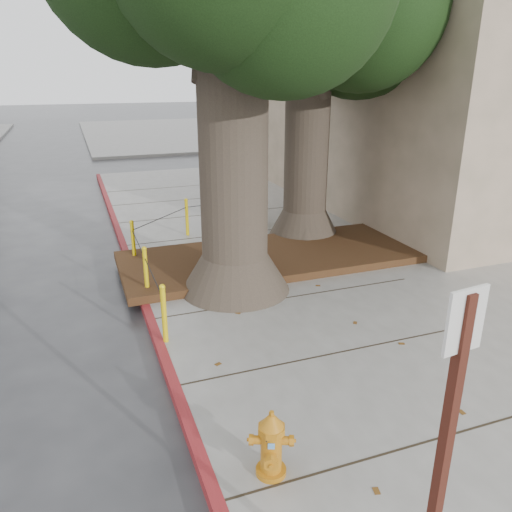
{
  "coord_description": "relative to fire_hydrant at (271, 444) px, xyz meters",
  "views": [
    {
      "loc": [
        -2.91,
        -5.54,
        3.99
      ],
      "look_at": [
        -0.2,
        1.83,
        1.1
      ],
      "focal_mm": 35.0,
      "sensor_mm": 36.0,
      "label": 1
    }
  ],
  "objects": [
    {
      "name": "curb_red",
      "position": [
        -0.61,
        4.33,
        -0.44
      ],
      "size": [
        0.14,
        26.0,
        0.16
      ],
      "primitive_type": "cube",
      "color": "maroon",
      "rests_on": "ground"
    },
    {
      "name": "planter_bed",
      "position": [
        2.29,
        5.73,
        -0.29
      ],
      "size": [
        6.4,
        2.6,
        0.16
      ],
      "primitive_type": "cube",
      "color": "black",
      "rests_on": "sidewalk_main"
    },
    {
      "name": "ground",
      "position": [
        1.39,
        1.83,
        -0.52
      ],
      "size": [
        140.0,
        140.0,
        0.0
      ],
      "primitive_type": "plane",
      "color": "#28282B",
      "rests_on": "ground"
    },
    {
      "name": "car_red",
      "position": [
        11.44,
        21.63,
        0.08
      ],
      "size": [
        3.7,
        1.48,
        1.2
      ],
      "primitive_type": "imported",
      "rotation": [
        0.0,
        0.0,
        1.51
      ],
      "color": "maroon",
      "rests_on": "ground"
    },
    {
      "name": "building_corner",
      "position": [
        11.39,
        10.33,
        4.48
      ],
      "size": [
        12.0,
        13.0,
        10.0
      ],
      "primitive_type": "cube",
      "color": "tan",
      "rests_on": "ground"
    },
    {
      "name": "building_side_white",
      "position": [
        17.39,
        27.83,
        3.98
      ],
      "size": [
        10.0,
        10.0,
        9.0
      ],
      "primitive_type": "cube",
      "color": "silver",
      "rests_on": "ground"
    },
    {
      "name": "building_side_grey",
      "position": [
        23.39,
        33.83,
        5.48
      ],
      "size": [
        12.0,
        14.0,
        12.0
      ],
      "primitive_type": "cube",
      "color": "slate",
      "rests_on": "ground"
    },
    {
      "name": "fire_hydrant",
      "position": [
        0.0,
        0.0,
        0.0
      ],
      "size": [
        0.41,
        0.41,
        0.75
      ],
      "rotation": [
        0.0,
        0.0,
        -0.39
      ],
      "color": "#C67714",
      "rests_on": "sidewalk_main"
    },
    {
      "name": "tree_far",
      "position": [
        4.03,
        7.15,
        4.5
      ],
      "size": [
        4.5,
        3.8,
        7.17
      ],
      "color": "#4C3F33",
      "rests_on": "sidewalk_main"
    },
    {
      "name": "sidewalk_far",
      "position": [
        7.39,
        31.83,
        -0.44
      ],
      "size": [
        16.0,
        20.0,
        0.15
      ],
      "primitive_type": "cube",
      "color": "slate",
      "rests_on": "ground"
    },
    {
      "name": "signpost",
      "position": [
        0.37,
        -1.84,
        1.2
      ],
      "size": [
        0.28,
        0.07,
        2.77
      ],
      "rotation": [
        0.0,
        0.0,
        0.11
      ],
      "color": "#471911",
      "rests_on": "sidewalk_main"
    },
    {
      "name": "bollard_ring",
      "position": [
        0.52,
        6.21,
        0.15
      ],
      "size": [
        3.79,
        5.39,
        0.95
      ],
      "color": "#E0BB0C",
      "rests_on": "sidewalk_main"
    },
    {
      "name": "car_silver",
      "position": [
        6.38,
        20.57,
        0.03
      ],
      "size": [
        3.29,
        1.48,
        1.1
      ],
      "primitive_type": "imported",
      "rotation": [
        0.0,
        0.0,
        1.51
      ],
      "color": "#B9BABE",
      "rests_on": "ground"
    },
    {
      "name": "sidewalk_main",
      "position": [
        7.39,
        4.33,
        -0.44
      ],
      "size": [
        16.0,
        26.0,
        0.15
      ],
      "primitive_type": "cube",
      "color": "slate",
      "rests_on": "ground"
    }
  ]
}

